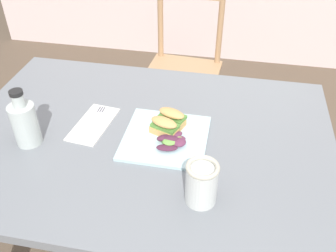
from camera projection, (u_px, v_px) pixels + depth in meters
The scene contains 10 objects.
dining_table at pixel (145, 166), 1.25m from camera, with size 1.18×0.85×0.74m.
chair_wooden_far at pixel (183, 70), 2.09m from camera, with size 0.43×0.43×0.87m.
plate_lunch at pixel (166, 138), 1.16m from camera, with size 0.26×0.26×0.01m, color silver.
sandwich_half_front at pixel (164, 126), 1.15m from camera, with size 0.10×0.08×0.06m.
sandwich_half_back at pixel (172, 117), 1.18m from camera, with size 0.10×0.08×0.06m.
salad_mixed_greens at pixel (172, 140), 1.12m from camera, with size 0.10×0.10×0.03m.
napkin_folded at pixel (93, 124), 1.22m from camera, with size 0.10×0.21×0.00m, color silver.
fork_on_napkin at pixel (95, 120), 1.23m from camera, with size 0.03×0.19×0.00m.
bottle_cold_brew at pixel (25, 125), 1.11m from camera, with size 0.08×0.08×0.18m.
mason_jar_iced_tea at pixel (201, 185), 0.93m from camera, with size 0.08×0.08×0.12m.
Camera 1 is at (0.11, -0.74, 1.48)m, focal length 39.73 mm.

